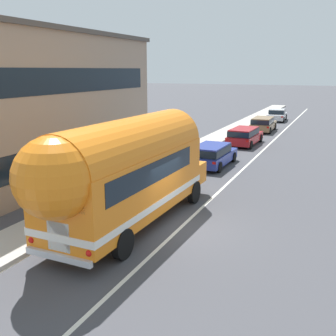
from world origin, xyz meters
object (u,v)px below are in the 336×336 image
painted_bus (124,170)px  car_second (244,135)px  car_lead (212,154)px  car_fourth (277,115)px  car_third (263,123)px

painted_bus → car_second: 18.96m
painted_bus → car_lead: size_ratio=2.37×
car_lead → car_fourth: 24.85m
car_lead → car_third: bearing=89.5°
car_second → car_third: 7.87m
car_third → car_fourth: bearing=90.6°
car_lead → car_second: size_ratio=0.95×
painted_bus → car_third: bearing=90.0°
car_fourth → car_second: bearing=-89.6°
painted_bus → car_fourth: painted_bus is taller
car_lead → car_fourth: size_ratio=1.03×
car_lead → painted_bus: bearing=-89.3°
car_third → painted_bus: bearing=-90.0°
car_lead → car_fourth: (0.04, 24.85, -0.06)m
car_lead → car_third: same height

